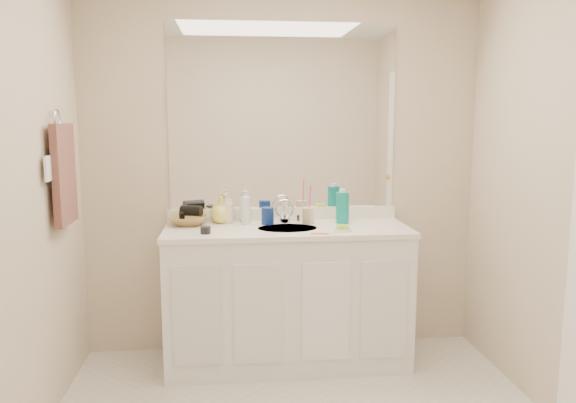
# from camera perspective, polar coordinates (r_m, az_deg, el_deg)

# --- Properties ---
(wall_back) EXTENTS (2.60, 0.02, 2.40)m
(wall_back) POSITION_cam_1_polar(r_m,az_deg,el_deg) (3.72, -0.52, 3.04)
(wall_back) COLOR beige
(wall_back) RESTS_ON floor
(wall_front) EXTENTS (2.60, 0.02, 2.40)m
(wall_front) POSITION_cam_1_polar(r_m,az_deg,el_deg) (1.19, 11.54, -9.26)
(wall_front) COLOR beige
(wall_front) RESTS_ON floor
(vanity_cabinet) EXTENTS (1.50, 0.55, 0.85)m
(vanity_cabinet) POSITION_cam_1_polar(r_m,az_deg,el_deg) (3.61, -0.08, -9.74)
(vanity_cabinet) COLOR white
(vanity_cabinet) RESTS_ON floor
(countertop) EXTENTS (1.52, 0.57, 0.03)m
(countertop) POSITION_cam_1_polar(r_m,az_deg,el_deg) (3.49, -0.08, -2.88)
(countertop) COLOR white
(countertop) RESTS_ON vanity_cabinet
(backsplash) EXTENTS (1.52, 0.03, 0.08)m
(backsplash) POSITION_cam_1_polar(r_m,az_deg,el_deg) (3.74, -0.49, -1.26)
(backsplash) COLOR white
(backsplash) RESTS_ON countertop
(sink_basin) EXTENTS (0.37, 0.37, 0.02)m
(sink_basin) POSITION_cam_1_polar(r_m,az_deg,el_deg) (3.47, -0.05, -2.89)
(sink_basin) COLOR beige
(sink_basin) RESTS_ON countertop
(faucet) EXTENTS (0.02, 0.02, 0.11)m
(faucet) POSITION_cam_1_polar(r_m,az_deg,el_deg) (3.64, -0.34, -1.30)
(faucet) COLOR silver
(faucet) RESTS_ON countertop
(mirror) EXTENTS (1.48, 0.01, 1.20)m
(mirror) POSITION_cam_1_polar(r_m,az_deg,el_deg) (3.69, -0.52, 8.60)
(mirror) COLOR white
(mirror) RESTS_ON wall_back
(blue_mug) EXTENTS (0.09, 0.09, 0.11)m
(blue_mug) POSITION_cam_1_polar(r_m,az_deg,el_deg) (3.59, -2.08, -1.46)
(blue_mug) COLOR navy
(blue_mug) RESTS_ON countertop
(tan_cup) EXTENTS (0.10, 0.10, 0.10)m
(tan_cup) POSITION_cam_1_polar(r_m,az_deg,el_deg) (3.60, 2.06, -1.45)
(tan_cup) COLOR beige
(tan_cup) RESTS_ON countertop
(toothbrush) EXTENTS (0.02, 0.04, 0.21)m
(toothbrush) POSITION_cam_1_polar(r_m,az_deg,el_deg) (3.59, 2.22, 0.09)
(toothbrush) COLOR #FF4396
(toothbrush) RESTS_ON tan_cup
(mouthwash_bottle) EXTENTS (0.10, 0.10, 0.20)m
(mouthwash_bottle) POSITION_cam_1_polar(r_m,az_deg,el_deg) (3.63, 5.55, -0.62)
(mouthwash_bottle) COLOR #0B897B
(mouthwash_bottle) RESTS_ON countertop
(soap_dish) EXTENTS (0.12, 0.10, 0.01)m
(soap_dish) POSITION_cam_1_polar(r_m,az_deg,el_deg) (3.39, 5.58, -2.90)
(soap_dish) COLOR white
(soap_dish) RESTS_ON countertop
(green_soap) EXTENTS (0.09, 0.07, 0.03)m
(green_soap) POSITION_cam_1_polar(r_m,az_deg,el_deg) (3.39, 5.59, -2.60)
(green_soap) COLOR #B3E036
(green_soap) RESTS_ON soap_dish
(orange_comb) EXTENTS (0.10, 0.04, 0.00)m
(orange_comb) POSITION_cam_1_polar(r_m,az_deg,el_deg) (3.30, 3.23, -3.28)
(orange_comb) COLOR #DE5017
(orange_comb) RESTS_ON countertop
(dark_jar) EXTENTS (0.08, 0.08, 0.04)m
(dark_jar) POSITION_cam_1_polar(r_m,az_deg,el_deg) (3.34, -8.38, -2.89)
(dark_jar) COLOR black
(dark_jar) RESTS_ON countertop
(extra_white_bottle) EXTENTS (0.07, 0.07, 0.18)m
(extra_white_bottle) POSITION_cam_1_polar(r_m,az_deg,el_deg) (3.58, -4.28, -0.94)
(extra_white_bottle) COLOR white
(extra_white_bottle) RESTS_ON countertop
(soap_bottle_white) EXTENTS (0.09, 0.09, 0.20)m
(soap_bottle_white) POSITION_cam_1_polar(r_m,az_deg,el_deg) (3.68, -4.35, -0.48)
(soap_bottle_white) COLOR white
(soap_bottle_white) RESTS_ON countertop
(soap_bottle_cream) EXTENTS (0.11, 0.11, 0.19)m
(soap_bottle_cream) POSITION_cam_1_polar(r_m,az_deg,el_deg) (3.65, -6.30, -0.64)
(soap_bottle_cream) COLOR beige
(soap_bottle_cream) RESTS_ON countertop
(soap_bottle_yellow) EXTENTS (0.17, 0.17, 0.17)m
(soap_bottle_yellow) POSITION_cam_1_polar(r_m,az_deg,el_deg) (3.65, -6.80, -0.84)
(soap_bottle_yellow) COLOR #EADE5B
(soap_bottle_yellow) RESTS_ON countertop
(wicker_basket) EXTENTS (0.25, 0.25, 0.06)m
(wicker_basket) POSITION_cam_1_polar(r_m,az_deg,el_deg) (3.62, -10.08, -1.88)
(wicker_basket) COLOR olive
(wicker_basket) RESTS_ON countertop
(hair_dryer) EXTENTS (0.15, 0.11, 0.07)m
(hair_dryer) POSITION_cam_1_polar(r_m,az_deg,el_deg) (3.61, -9.79, -0.94)
(hair_dryer) COLOR black
(hair_dryer) RESTS_ON wicker_basket
(towel_ring) EXTENTS (0.01, 0.11, 0.11)m
(towel_ring) POSITION_cam_1_polar(r_m,az_deg,el_deg) (3.29, -22.42, 7.77)
(towel_ring) COLOR silver
(towel_ring) RESTS_ON wall_left
(hand_towel) EXTENTS (0.04, 0.32, 0.55)m
(hand_towel) POSITION_cam_1_polar(r_m,az_deg,el_deg) (3.30, -21.79, 2.58)
(hand_towel) COLOR #4F2F2A
(hand_towel) RESTS_ON towel_ring
(switch_plate) EXTENTS (0.01, 0.08, 0.13)m
(switch_plate) POSITION_cam_1_polar(r_m,az_deg,el_deg) (3.11, -23.22, 3.09)
(switch_plate) COLOR white
(switch_plate) RESTS_ON wall_left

